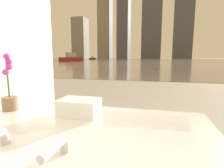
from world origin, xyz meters
TOP-DOWN VIEW (x-y plane):
  - faucet_far at (0.09, 0.24)m, footprint 0.04×0.19m
  - potted_orchid at (-0.65, 0.77)m, footprint 0.12×0.12m
  - towel_stack at (-0.06, 0.79)m, footprint 0.29×0.20m
  - harbor_water at (0.00, 62.00)m, footprint 180.00×110.00m
  - harbor_boat_0 at (-26.99, 74.83)m, footprint 2.56×3.60m
  - harbor_boat_1 at (-18.26, 36.59)m, footprint 4.23×5.54m
  - skyline_tower_0 at (-51.73, 118.00)m, footprint 9.13×10.30m
  - skyline_tower_1 at (-33.39, 118.00)m, footprint 7.44×12.24m
  - skyline_tower_2 at (-20.48, 118.00)m, footprint 7.20×13.35m
  - skyline_tower_4 at (16.42, 118.00)m, footprint 10.68×9.21m

SIDE VIEW (x-z plane):
  - harbor_water at x=0.00m, z-range 0.00..0.01m
  - harbor_boat_0 at x=-26.99m, z-range -0.18..1.11m
  - faucet_far at x=0.09m, z-range 0.59..0.67m
  - towel_stack at x=-0.06m, z-range 0.58..0.70m
  - potted_orchid at x=-0.65m, z-range 0.49..0.94m
  - harbor_boat_1 at x=-18.26m, z-range -0.29..1.71m
  - skyline_tower_0 at x=-51.73m, z-range 0.00..27.88m
  - skyline_tower_4 at x=16.42m, z-range 0.00..57.36m
  - skyline_tower_1 at x=-33.39m, z-range 0.00..62.35m
  - skyline_tower_2 at x=-20.48m, z-range 0.00..65.29m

